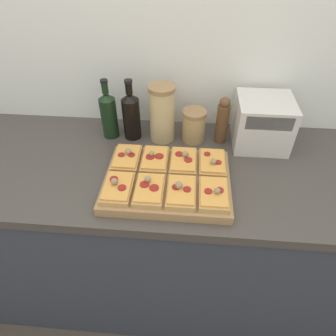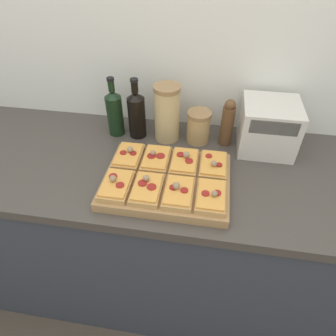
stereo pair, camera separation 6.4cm
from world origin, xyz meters
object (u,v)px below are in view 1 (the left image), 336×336
(wine_bottle, at_px, (131,115))
(olive_oil_bottle, at_px, (109,114))
(grain_jar_tall, at_px, (162,113))
(pepper_mill, at_px, (222,120))
(toaster_oven, at_px, (262,122))
(grain_jar_short, at_px, (194,125))
(cutting_board, at_px, (167,181))

(wine_bottle, bearing_deg, olive_oil_bottle, 180.00)
(olive_oil_bottle, relative_size, grain_jar_tall, 1.07)
(olive_oil_bottle, height_order, pepper_mill, olive_oil_bottle)
(olive_oil_bottle, xyz_separation_m, toaster_oven, (0.65, -0.00, -0.01))
(grain_jar_tall, height_order, toaster_oven, grain_jar_tall)
(olive_oil_bottle, relative_size, pepper_mill, 1.27)
(olive_oil_bottle, distance_m, pepper_mill, 0.49)
(grain_jar_tall, height_order, pepper_mill, grain_jar_tall)
(grain_jar_short, bearing_deg, olive_oil_bottle, 180.00)
(cutting_board, xyz_separation_m, pepper_mill, (0.21, 0.30, 0.09))
(grain_jar_tall, bearing_deg, grain_jar_short, -0.00)
(wine_bottle, distance_m, grain_jar_short, 0.27)
(pepper_mill, bearing_deg, wine_bottle, 180.00)
(wine_bottle, height_order, grain_jar_tall, wine_bottle)
(cutting_board, xyz_separation_m, wine_bottle, (-0.18, 0.30, 0.09))
(grain_jar_tall, bearing_deg, toaster_oven, -0.12)
(cutting_board, xyz_separation_m, grain_jar_tall, (-0.05, 0.30, 0.11))
(pepper_mill, bearing_deg, olive_oil_bottle, 180.00)
(cutting_board, xyz_separation_m, olive_oil_bottle, (-0.28, 0.30, 0.09))
(olive_oil_bottle, distance_m, toaster_oven, 0.65)
(toaster_oven, bearing_deg, grain_jar_tall, 179.88)
(toaster_oven, bearing_deg, olive_oil_bottle, 179.93)
(wine_bottle, bearing_deg, toaster_oven, -0.09)
(cutting_board, height_order, grain_jar_short, grain_jar_short)
(cutting_board, distance_m, olive_oil_bottle, 0.42)
(wine_bottle, bearing_deg, cutting_board, -58.84)
(cutting_board, xyz_separation_m, grain_jar_short, (0.09, 0.30, 0.05))
(olive_oil_bottle, xyz_separation_m, grain_jar_tall, (0.23, 0.00, 0.02))
(cutting_board, relative_size, grain_jar_short, 3.21)
(grain_jar_tall, bearing_deg, pepper_mill, 0.00)
(olive_oil_bottle, distance_m, grain_jar_short, 0.37)
(grain_jar_tall, bearing_deg, cutting_board, -80.90)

